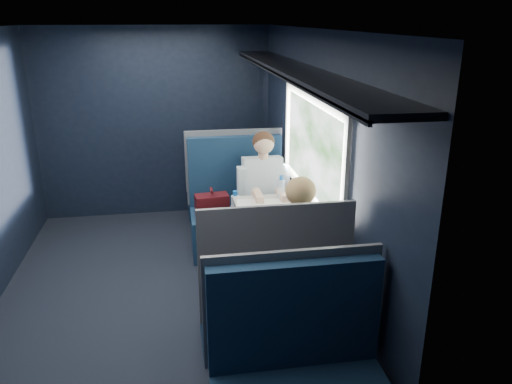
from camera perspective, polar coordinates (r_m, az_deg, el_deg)
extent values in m
cube|color=black|center=(4.69, -11.15, -11.68)|extent=(2.80, 4.20, 0.01)
cube|color=black|center=(4.38, 7.12, 2.86)|extent=(0.10, 4.20, 2.30)
cube|color=black|center=(6.30, -11.45, 7.70)|extent=(2.80, 0.10, 2.30)
cube|color=black|center=(2.26, -14.17, -14.50)|extent=(2.80, 0.10, 2.30)
cube|color=silver|center=(4.03, -13.41, 18.38)|extent=(2.80, 4.20, 0.10)
cube|color=beige|center=(4.24, 6.50, 10.56)|extent=(0.03, 1.84, 0.07)
cube|color=beige|center=(4.44, 6.09, -0.33)|extent=(0.03, 1.84, 0.07)
cube|color=beige|center=(3.51, 10.12, 1.38)|extent=(0.03, 0.07, 0.78)
cube|color=beige|center=(5.15, 3.66, 7.42)|extent=(0.03, 0.07, 0.78)
cube|color=black|center=(4.17, 4.47, 13.73)|extent=(0.36, 4.10, 0.04)
cube|color=black|center=(4.13, 2.11, 13.45)|extent=(0.02, 4.10, 0.03)
cube|color=red|center=(4.22, 6.63, 12.50)|extent=(0.01, 0.10, 0.12)
cylinder|color=#54565E|center=(4.56, -0.25, -7.14)|extent=(0.08, 0.08, 0.70)
cube|color=beige|center=(4.44, 2.04, -2.69)|extent=(0.62, 1.00, 0.04)
cube|color=#0C1F37|center=(5.31, -1.92, -4.65)|extent=(1.00, 0.50, 0.45)
cube|color=#0C1F37|center=(5.38, -2.41, 2.49)|extent=(1.00, 0.10, 0.75)
cube|color=#54565E|center=(5.42, -2.49, 2.91)|extent=(1.04, 0.03, 0.82)
cube|color=#54565E|center=(5.14, -1.88, -1.57)|extent=(0.06, 0.40, 0.20)
cube|color=#4A1015|center=(5.10, -5.06, -1.57)|extent=(0.35, 0.21, 0.24)
cylinder|color=#4A1015|center=(5.05, -5.12, 0.20)|extent=(0.04, 0.14, 0.03)
cylinder|color=silver|center=(5.04, -2.37, -1.74)|extent=(0.09, 0.09, 0.24)
cylinder|color=blue|center=(4.99, -2.39, -0.18)|extent=(0.05, 0.05, 0.05)
cube|color=#0C1F37|center=(3.95, 1.17, -13.80)|extent=(1.00, 0.50, 0.45)
cube|color=#0C1F37|center=(3.39, 2.18, -8.05)|extent=(1.00, 0.10, 0.75)
cube|color=#54565E|center=(3.33, 2.37, -8.10)|extent=(1.04, 0.03, 0.82)
cube|color=#54565E|center=(3.82, 1.07, -9.32)|extent=(0.06, 0.40, 0.20)
cube|color=#0C1F37|center=(6.32, -3.24, -0.63)|extent=(1.00, 0.40, 0.45)
cube|color=#0C1F37|center=(5.92, -3.08, 3.63)|extent=(1.00, 0.10, 0.66)
cube|color=#54565E|center=(5.86, -3.03, 3.67)|extent=(1.04, 0.03, 0.72)
cube|color=#0C1F37|center=(2.94, 4.40, -13.78)|extent=(1.00, 0.10, 0.66)
cube|color=#54565E|center=(2.98, 4.15, -12.89)|extent=(1.04, 0.03, 0.72)
cube|color=black|center=(5.10, 1.04, -1.97)|extent=(0.36, 0.44, 0.16)
cube|color=black|center=(5.04, 1.43, -6.02)|extent=(0.32, 0.12, 0.45)
cube|color=silver|center=(5.16, 0.74, 1.25)|extent=(0.40, 0.29, 0.53)
cylinder|color=#D8A88C|center=(5.04, 0.83, 4.14)|extent=(0.10, 0.10, 0.06)
sphere|color=#D8A88C|center=(4.99, 0.88, 5.57)|extent=(0.21, 0.21, 0.21)
sphere|color=#382114|center=(5.00, 0.85, 5.78)|extent=(0.22, 0.22, 0.22)
cube|color=silver|center=(5.09, -1.62, 0.99)|extent=(0.09, 0.12, 0.34)
cube|color=silver|center=(5.17, 3.22, 1.24)|extent=(0.09, 0.12, 0.34)
cube|color=black|center=(3.96, 4.43, -8.65)|extent=(0.36, 0.44, 0.16)
cube|color=black|center=(4.28, 3.68, -11.01)|extent=(0.32, 0.12, 0.45)
cube|color=black|center=(3.71, 5.11, -6.38)|extent=(0.40, 0.29, 0.53)
cylinder|color=#D8A88C|center=(3.63, 5.09, -2.13)|extent=(0.10, 0.10, 0.06)
sphere|color=#D8A88C|center=(3.60, 5.07, -0.01)|extent=(0.21, 0.21, 0.21)
sphere|color=tan|center=(3.58, 5.14, 0.13)|extent=(0.22, 0.22, 0.22)
cube|color=black|center=(3.70, 1.63, -6.38)|extent=(0.09, 0.12, 0.34)
cube|color=black|center=(3.80, 8.19, -5.84)|extent=(0.09, 0.12, 0.34)
cube|color=tan|center=(3.60, 5.40, -5.07)|extent=(0.26, 0.07, 0.36)
cube|color=white|center=(4.38, 1.44, -2.65)|extent=(0.67, 0.88, 0.01)
cube|color=silver|center=(4.48, 4.23, -2.13)|extent=(0.24, 0.31, 0.01)
cube|color=silver|center=(4.47, 5.59, -0.69)|extent=(0.03, 0.30, 0.20)
cube|color=black|center=(4.46, 5.51, -0.70)|extent=(0.02, 0.26, 0.17)
cylinder|color=silver|center=(4.76, 2.89, 0.34)|extent=(0.07, 0.07, 0.19)
cylinder|color=blue|center=(4.72, 2.92, 1.66)|extent=(0.04, 0.04, 0.04)
cylinder|color=white|center=(4.86, 3.74, 0.07)|extent=(0.06, 0.06, 0.08)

